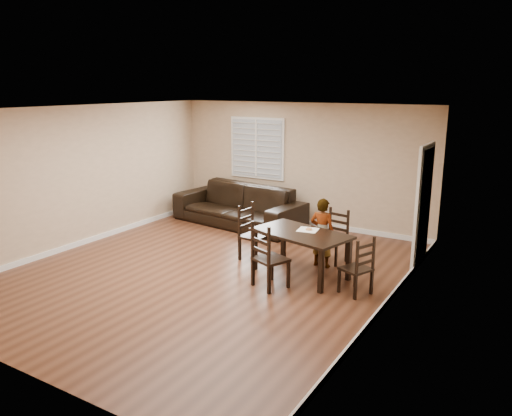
# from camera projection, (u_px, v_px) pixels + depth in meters

# --- Properties ---
(ground) EXTENTS (7.00, 7.00, 0.00)m
(ground) POSITION_uv_depth(u_px,v_px,m) (208.00, 272.00, 8.42)
(ground) COLOR brown
(ground) RESTS_ON ground
(room) EXTENTS (6.04, 7.04, 2.72)m
(room) POSITION_uv_depth(u_px,v_px,m) (214.00, 164.00, 8.12)
(room) COLOR tan
(room) RESTS_ON ground
(dining_table) EXTENTS (1.73, 1.24, 0.73)m
(dining_table) POSITION_uv_depth(u_px,v_px,m) (301.00, 237.00, 8.14)
(dining_table) COLOR black
(dining_table) RESTS_ON ground
(chair_near) EXTENTS (0.49, 0.46, 0.94)m
(chair_near) POSITION_uv_depth(u_px,v_px,m) (336.00, 237.00, 8.88)
(chair_near) COLOR black
(chair_near) RESTS_ON ground
(chair_far) EXTENTS (0.60, 0.59, 1.05)m
(chair_far) POSITION_uv_depth(u_px,v_px,m) (264.00, 259.00, 7.61)
(chair_far) COLOR black
(chair_far) RESTS_ON ground
(chair_left) EXTENTS (0.46, 0.49, 1.00)m
(chair_left) POSITION_uv_depth(u_px,v_px,m) (249.00, 234.00, 8.99)
(chair_left) COLOR black
(chair_left) RESTS_ON ground
(chair_right) EXTENTS (0.51, 0.52, 0.90)m
(chair_right) POSITION_uv_depth(u_px,v_px,m) (361.00, 270.00, 7.37)
(chair_right) COLOR black
(chair_right) RESTS_ON ground
(child) EXTENTS (0.44, 0.29, 1.21)m
(child) POSITION_uv_depth(u_px,v_px,m) (322.00, 233.00, 8.54)
(child) COLOR gray
(child) RESTS_ON ground
(napkin) EXTENTS (0.37, 0.37, 0.00)m
(napkin) POSITION_uv_depth(u_px,v_px,m) (308.00, 230.00, 8.24)
(napkin) COLOR white
(napkin) RESTS_ON dining_table
(donut) EXTENTS (0.11, 0.11, 0.04)m
(donut) POSITION_uv_depth(u_px,v_px,m) (309.00, 229.00, 8.22)
(donut) COLOR #CB8348
(donut) RESTS_ON napkin
(sofa) EXTENTS (3.16, 1.57, 0.89)m
(sofa) POSITION_uv_depth(u_px,v_px,m) (238.00, 205.00, 11.16)
(sofa) COLOR black
(sofa) RESTS_ON ground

